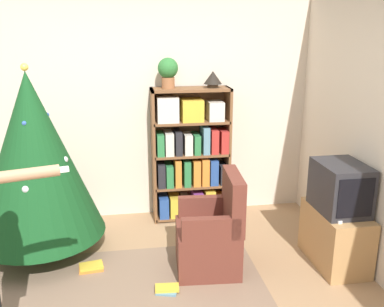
{
  "coord_description": "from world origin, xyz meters",
  "views": [
    {
      "loc": [
        -0.22,
        -2.8,
        2.15
      ],
      "look_at": [
        0.38,
        0.9,
        1.05
      ],
      "focal_mm": 40.0,
      "sensor_mm": 36.0,
      "label": 1
    }
  ],
  "objects_px": {
    "bookshelf": "(191,157)",
    "television": "(340,187)",
    "christmas_tree": "(34,157)",
    "armchair": "(212,236)",
    "potted_plant": "(168,71)",
    "table_lamp": "(213,78)"
  },
  "relations": [
    {
      "from": "armchair",
      "to": "potted_plant",
      "type": "bearing_deg",
      "value": -163.15
    },
    {
      "from": "potted_plant",
      "to": "armchair",
      "type": "bearing_deg",
      "value": -77.55
    },
    {
      "from": "bookshelf",
      "to": "potted_plant",
      "type": "distance_m",
      "value": 1.0
    },
    {
      "from": "television",
      "to": "armchair",
      "type": "distance_m",
      "value": 1.25
    },
    {
      "from": "potted_plant",
      "to": "bookshelf",
      "type": "bearing_deg",
      "value": -2.04
    },
    {
      "from": "armchair",
      "to": "bookshelf",
      "type": "bearing_deg",
      "value": -174.87
    },
    {
      "from": "bookshelf",
      "to": "television",
      "type": "xyz_separation_m",
      "value": [
        1.18,
        -1.25,
        0.03
      ]
    },
    {
      "from": "television",
      "to": "table_lamp",
      "type": "height_order",
      "value": "table_lamp"
    },
    {
      "from": "armchair",
      "to": "table_lamp",
      "type": "distance_m",
      "value": 1.77
    },
    {
      "from": "christmas_tree",
      "to": "armchair",
      "type": "bearing_deg",
      "value": -18.78
    },
    {
      "from": "bookshelf",
      "to": "television",
      "type": "relative_size",
      "value": 2.84
    },
    {
      "from": "television",
      "to": "armchair",
      "type": "bearing_deg",
      "value": 175.48
    },
    {
      "from": "television",
      "to": "christmas_tree",
      "type": "height_order",
      "value": "christmas_tree"
    },
    {
      "from": "bookshelf",
      "to": "potted_plant",
      "type": "height_order",
      "value": "potted_plant"
    },
    {
      "from": "armchair",
      "to": "potted_plant",
      "type": "relative_size",
      "value": 2.8
    },
    {
      "from": "bookshelf",
      "to": "armchair",
      "type": "height_order",
      "value": "bookshelf"
    },
    {
      "from": "christmas_tree",
      "to": "table_lamp",
      "type": "bearing_deg",
      "value": 18.98
    },
    {
      "from": "bookshelf",
      "to": "table_lamp",
      "type": "bearing_deg",
      "value": 1.99
    },
    {
      "from": "bookshelf",
      "to": "armchair",
      "type": "distance_m",
      "value": 1.23
    },
    {
      "from": "table_lamp",
      "to": "potted_plant",
      "type": "bearing_deg",
      "value": 180.0
    },
    {
      "from": "table_lamp",
      "to": "television",
      "type": "bearing_deg",
      "value": -53.64
    },
    {
      "from": "christmas_tree",
      "to": "table_lamp",
      "type": "height_order",
      "value": "christmas_tree"
    }
  ]
}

